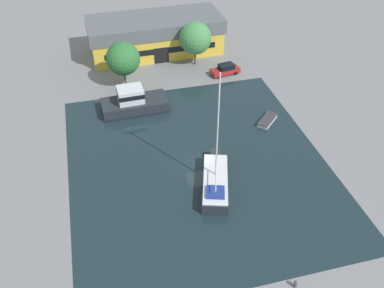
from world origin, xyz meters
TOP-DOWN VIEW (x-y plane):
  - ground_plane at (0.00, 0.00)m, footprint 440.00×440.00m
  - water_canal at (0.00, 0.00)m, footprint 29.91×34.64m
  - warehouse_building at (0.80, 30.41)m, footprint 22.39×9.49m
  - quay_tree_near_building at (-5.84, 19.97)m, footprint 4.95×4.95m
  - quay_tree_by_water at (6.09, 24.16)m, footprint 5.14×5.14m
  - parked_car at (9.87, 19.76)m, footprint 4.77×2.58m
  - sailboat_moored at (0.92, -4.19)m, footprint 5.11×9.74m
  - motor_cruiser at (-5.58, 13.33)m, footprint 9.25×4.26m
  - small_dinghy at (11.33, 5.95)m, footprint 3.68×3.65m
  - mooring_bollard at (4.04, -18.13)m, footprint 0.35×0.35m

SIDE VIEW (x-z plane):
  - ground_plane at x=0.00m, z-range 0.00..0.00m
  - water_canal at x=0.00m, z-range 0.00..0.01m
  - small_dinghy at x=11.33m, z-range 0.01..0.54m
  - mooring_bollard at x=4.04m, z-range 0.02..0.81m
  - sailboat_moored at x=0.92m, z-range -6.25..7.83m
  - parked_car at x=9.87m, z-range -0.01..1.69m
  - motor_cruiser at x=-5.58m, z-range -0.50..3.03m
  - warehouse_building at x=0.80m, z-range 0.04..6.04m
  - quay_tree_by_water at x=6.09m, z-range 1.01..8.18m
  - quay_tree_near_building at x=-5.84m, z-range 1.07..8.17m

